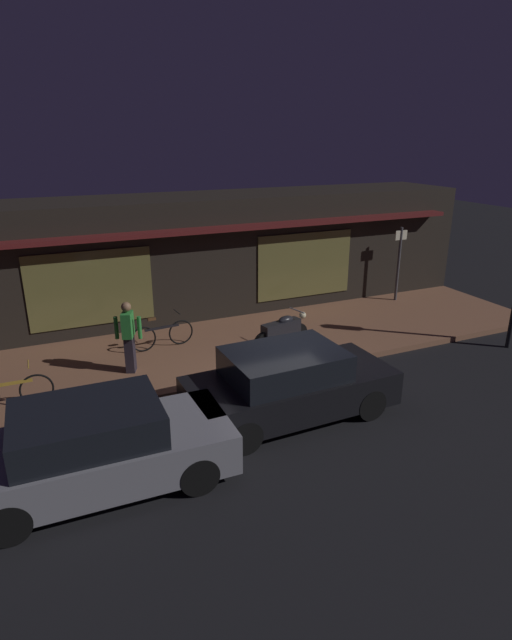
% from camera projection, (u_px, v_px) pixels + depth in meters
% --- Properties ---
extents(ground_plane, '(60.00, 60.00, 0.00)m').
position_uv_depth(ground_plane, '(286.00, 399.00, 10.97)').
color(ground_plane, black).
extents(sidewalk_slab, '(18.00, 4.00, 0.15)m').
position_uv_depth(sidewalk_slab, '(233.00, 346.00, 13.52)').
color(sidewalk_slab, brown).
rests_on(sidewalk_slab, ground_plane).
extents(storefront_building, '(18.00, 3.30, 3.60)m').
position_uv_depth(storefront_building, '(192.00, 256.00, 15.84)').
color(storefront_building, black).
rests_on(storefront_building, ground_plane).
extents(motorcycle, '(1.68, 0.66, 0.97)m').
position_uv_depth(motorcycle, '(282.00, 331.00, 12.96)').
color(motorcycle, black).
rests_on(motorcycle, sidewalk_slab).
extents(bicycle_parked, '(1.66, 0.42, 0.91)m').
position_uv_depth(bicycle_parked, '(162.00, 335.00, 13.12)').
color(bicycle_parked, black).
rests_on(bicycle_parked, sidewalk_slab).
extents(bicycle_extra, '(1.66, 0.42, 0.91)m').
position_uv_depth(bicycle_extra, '(9.00, 393.00, 10.16)').
color(bicycle_extra, black).
rests_on(bicycle_extra, sidewalk_slab).
extents(person_photographer, '(0.60, 0.44, 1.67)m').
position_uv_depth(person_photographer, '(129.00, 336.00, 11.64)').
color(person_photographer, '#28232D').
rests_on(person_photographer, sidewalk_slab).
extents(sign_post, '(0.44, 0.09, 2.40)m').
position_uv_depth(sign_post, '(399.00, 260.00, 16.64)').
color(sign_post, '#47474C').
rests_on(sign_post, sidewalk_slab).
extents(parked_car_near, '(4.13, 1.84, 1.42)m').
position_uv_depth(parked_car_near, '(97.00, 447.00, 8.04)').
color(parked_car_near, black).
rests_on(parked_car_near, ground_plane).
extents(parked_car_far, '(4.14, 1.86, 1.42)m').
position_uv_depth(parked_car_far, '(289.00, 384.00, 10.09)').
color(parked_car_far, black).
rests_on(parked_car_far, ground_plane).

